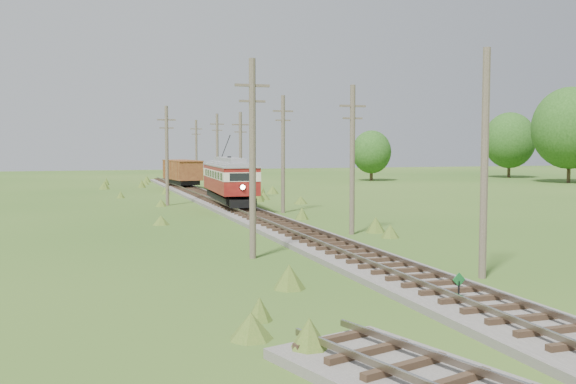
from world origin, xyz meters
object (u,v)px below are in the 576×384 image
object	(u,v)px
gondola	(182,171)
gravel_pile	(235,187)
streetcar	(229,177)
switch_marker	(459,286)

from	to	relation	value
gondola	gravel_pile	world-z (taller)	gondola
gondola	gravel_pile	bearing A→B (deg)	-66.28
streetcar	gravel_pile	bearing A→B (deg)	78.72
switch_marker	streetcar	distance (m)	34.08
gondola	streetcar	bearing A→B (deg)	-95.48
switch_marker	gravel_pile	world-z (taller)	gravel_pile
streetcar	gravel_pile	xyz separation A→B (m)	(4.60, 17.74, -1.98)
gondola	gravel_pile	distance (m)	9.54
streetcar	gravel_pile	distance (m)	18.43
streetcar	gondola	bearing A→B (deg)	93.25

